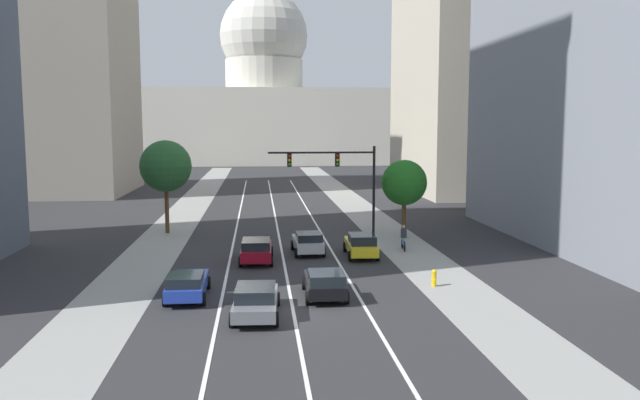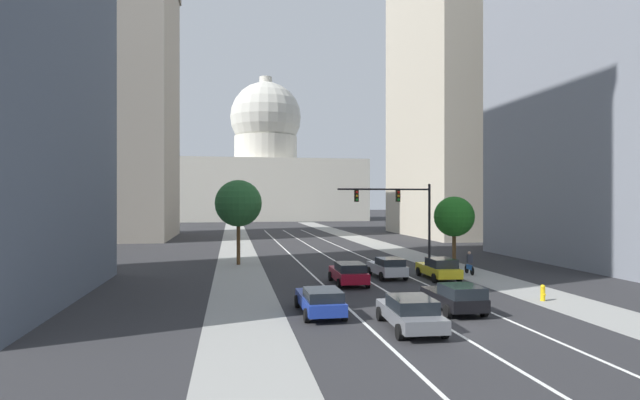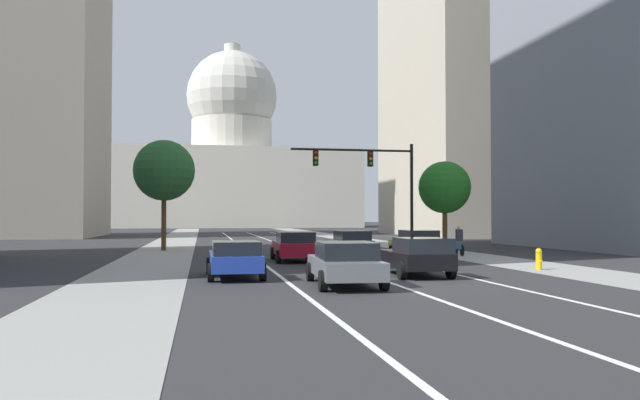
% 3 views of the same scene
% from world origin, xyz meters
% --- Properties ---
extents(ground_plane, '(400.00, 400.00, 0.00)m').
position_xyz_m(ground_plane, '(0.00, 40.00, 0.00)').
color(ground_plane, '#2B2B2D').
extents(sidewalk_left, '(3.80, 130.00, 0.01)m').
position_xyz_m(sidewalk_left, '(-8.60, 35.00, 0.01)').
color(sidewalk_left, gray).
rests_on(sidewalk_left, ground).
extents(sidewalk_right, '(3.80, 130.00, 0.01)m').
position_xyz_m(sidewalk_right, '(8.60, 35.00, 0.01)').
color(sidewalk_right, gray).
rests_on(sidewalk_right, ground).
extents(lane_stripe_left, '(0.16, 90.00, 0.01)m').
position_xyz_m(lane_stripe_left, '(-3.35, 25.00, 0.01)').
color(lane_stripe_left, white).
rests_on(lane_stripe_left, ground).
extents(lane_stripe_center, '(0.16, 90.00, 0.01)m').
position_xyz_m(lane_stripe_center, '(0.00, 25.00, 0.01)').
color(lane_stripe_center, white).
rests_on(lane_stripe_center, ground).
extents(lane_stripe_right, '(0.16, 90.00, 0.01)m').
position_xyz_m(lane_stripe_right, '(3.35, 25.00, 0.01)').
color(lane_stripe_right, white).
rests_on(lane_stripe_right, ground).
extents(office_tower_far_left, '(18.33, 19.93, 38.87)m').
position_xyz_m(office_tower_far_left, '(-26.55, 54.76, 19.47)').
color(office_tower_far_left, '#9E9384').
rests_on(office_tower_far_left, ground).
extents(office_tower_far_right, '(18.70, 25.50, 51.73)m').
position_xyz_m(office_tower_far_right, '(26.73, 51.77, 25.90)').
color(office_tower_far_right, '#B7AD99').
rests_on(office_tower_far_right, ground).
extents(capitol_building, '(52.02, 23.09, 38.87)m').
position_xyz_m(capitol_building, '(0.00, 115.66, 13.75)').
color(capitol_building, beige).
rests_on(capitol_building, ground).
extents(car_yellow, '(2.07, 4.66, 1.52)m').
position_xyz_m(car_yellow, '(5.02, 11.88, 0.78)').
color(car_yellow, yellow).
rests_on(car_yellow, ground).
extents(car_gray, '(2.25, 4.78, 1.42)m').
position_xyz_m(car_gray, '(-1.68, -0.60, 0.74)').
color(car_gray, slate).
rests_on(car_gray, ground).
extents(car_black, '(2.09, 4.21, 1.45)m').
position_xyz_m(car_black, '(1.67, 2.16, 0.76)').
color(car_black, black).
rests_on(car_black, ground).
extents(car_crimson, '(2.13, 4.58, 1.48)m').
position_xyz_m(car_crimson, '(-1.68, 10.86, 0.78)').
color(car_crimson, maroon).
rests_on(car_crimson, ground).
extents(car_blue, '(2.00, 4.69, 1.36)m').
position_xyz_m(car_blue, '(-5.03, 2.73, 0.72)').
color(car_blue, '#1E389E').
rests_on(car_blue, ground).
extents(car_silver, '(2.07, 4.07, 1.47)m').
position_xyz_m(car_silver, '(1.68, 13.11, 0.77)').
color(car_silver, '#B2B5BA').
rests_on(car_silver, ground).
extents(traffic_signal_mast, '(7.92, 0.39, 6.88)m').
position_xyz_m(traffic_signal_mast, '(4.55, 18.42, 4.97)').
color(traffic_signal_mast, black).
rests_on(traffic_signal_mast, ground).
extents(fire_hydrant, '(0.26, 0.35, 0.91)m').
position_xyz_m(fire_hydrant, '(7.60, 3.86, 0.46)').
color(fire_hydrant, yellow).
rests_on(fire_hydrant, ground).
extents(cyclist, '(0.38, 1.70, 1.72)m').
position_xyz_m(cyclist, '(8.20, 13.67, 0.85)').
color(cyclist, black).
rests_on(cyclist, ground).
extents(street_tree_far_right, '(3.41, 3.41, 5.84)m').
position_xyz_m(street_tree_far_right, '(9.37, 18.78, 4.12)').
color(street_tree_far_right, '#51381E').
rests_on(street_tree_far_right, ground).
extents(street_tree_near_left, '(4.00, 4.00, 7.26)m').
position_xyz_m(street_tree_near_left, '(-8.66, 22.35, 5.24)').
color(street_tree_near_left, '#51381E').
rests_on(street_tree_near_left, ground).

